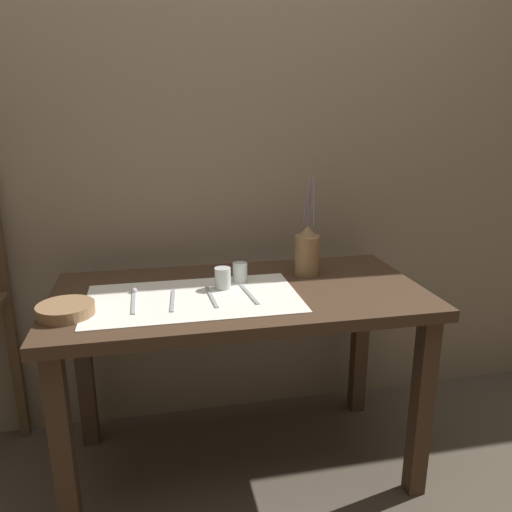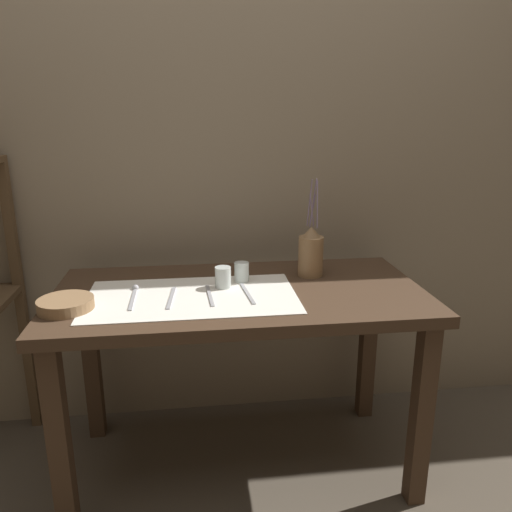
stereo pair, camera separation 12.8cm
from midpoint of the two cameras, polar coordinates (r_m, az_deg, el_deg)
ground_plane at (r=2.08m, az=-3.60°, el=-22.63°), size 12.00×12.00×0.00m
stone_wall_back at (r=2.06m, az=-5.99°, el=13.15°), size 7.00×0.06×2.40m
wooden_table at (r=1.77m, az=-3.94°, el=-7.02°), size 1.28×0.64×0.71m
linen_cloth at (r=1.67m, az=-9.36°, el=-4.83°), size 0.70×0.39×0.00m
pitcher_with_flowers at (r=1.87m, az=3.91°, el=0.46°), size 0.09×0.09×0.37m
wooden_bowl at (r=1.64m, az=-23.05°, el=-5.73°), size 0.17×0.17×0.04m
glass_tumbler_near at (r=1.73m, az=-5.95°, el=-2.55°), size 0.06×0.06×0.07m
glass_tumbler_far at (r=1.80m, az=-3.89°, el=-1.89°), size 0.05×0.05×0.07m
spoon_outer at (r=1.72m, az=-15.89°, el=-4.41°), size 0.02×0.21×0.02m
knife_center at (r=1.66m, az=-11.69°, el=-4.99°), size 0.03×0.20×0.00m
fork_outer at (r=1.67m, az=-7.32°, el=-4.66°), size 0.02×0.20×0.00m
fork_inner at (r=1.68m, az=-3.01°, el=-4.35°), size 0.03×0.20×0.00m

